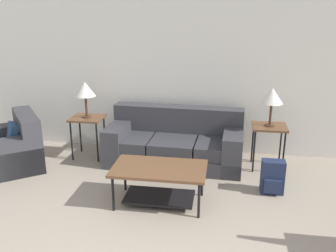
{
  "coord_description": "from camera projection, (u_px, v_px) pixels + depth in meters",
  "views": [
    {
      "loc": [
        0.72,
        -1.9,
        2.34
      ],
      "look_at": [
        -0.02,
        2.75,
        0.8
      ],
      "focal_mm": 40.0,
      "sensor_mm": 36.0,
      "label": 1
    }
  ],
  "objects": [
    {
      "name": "wall_back",
      "position": [
        181.0,
        73.0,
        5.96
      ],
      "size": [
        8.83,
        0.06,
        2.6
      ],
      "color": "silver",
      "rests_on": "ground_plane"
    },
    {
      "name": "backpack",
      "position": [
        273.0,
        177.0,
        4.81
      ],
      "size": [
        0.29,
        0.24,
        0.45
      ],
      "color": "#1E2847",
      "rests_on": "ground_plane"
    },
    {
      "name": "side_table_left",
      "position": [
        87.0,
        122.0,
        5.85
      ],
      "size": [
        0.49,
        0.44,
        0.66
      ],
      "color": "brown",
      "rests_on": "ground_plane"
    },
    {
      "name": "armchair",
      "position": [
        9.0,
        149.0,
        5.55
      ],
      "size": [
        1.33,
        1.34,
        0.8
      ],
      "color": "#38383D",
      "rests_on": "ground_plane"
    },
    {
      "name": "coffee_table",
      "position": [
        159.0,
        177.0,
        4.52
      ],
      "size": [
        1.13,
        0.65,
        0.48
      ],
      "color": "brown",
      "rests_on": "ground_plane"
    },
    {
      "name": "table_lamp_right",
      "position": [
        272.0,
        96.0,
        5.28
      ],
      "size": [
        0.31,
        0.31,
        0.56
      ],
      "color": "#472D1E",
      "rests_on": "side_table_right"
    },
    {
      "name": "side_table_right",
      "position": [
        269.0,
        131.0,
        5.44
      ],
      "size": [
        0.49,
        0.44,
        0.66
      ],
      "color": "brown",
      "rests_on": "ground_plane"
    },
    {
      "name": "couch",
      "position": [
        175.0,
        144.0,
        5.74
      ],
      "size": [
        2.07,
        0.98,
        0.82
      ],
      "color": "#38383D",
      "rests_on": "ground_plane"
    },
    {
      "name": "table_lamp_left",
      "position": [
        85.0,
        90.0,
        5.69
      ],
      "size": [
        0.31,
        0.31,
        0.56
      ],
      "color": "#472D1E",
      "rests_on": "side_table_left"
    }
  ]
}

